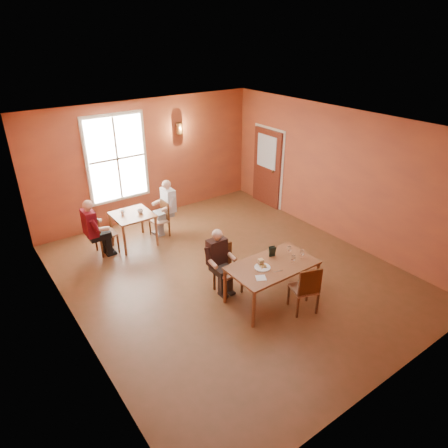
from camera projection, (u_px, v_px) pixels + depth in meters
ground at (230, 274)px, 8.14m from camera, size 6.00×7.00×0.01m
wall_back at (147, 160)px, 10.01m from camera, size 6.00×0.04×3.00m
wall_front at (398, 300)px, 4.92m from camera, size 6.00×0.04×3.00m
wall_left at (67, 254)px, 5.90m from camera, size 0.04×7.00×3.00m
wall_right at (337, 175)px, 9.03m from camera, size 0.04×7.00×3.00m
ceiling at (231, 126)px, 6.80m from camera, size 6.00×7.00×0.04m
window at (117, 159)px, 9.47m from camera, size 1.36×0.10×1.96m
door at (267, 168)px, 10.87m from camera, size 0.12×1.04×2.10m
wall_sconce at (179, 128)px, 10.09m from camera, size 0.16×0.16×0.28m
main_table at (272, 282)px, 7.23m from camera, size 1.58×0.89×0.74m
chair_diner_main at (228, 270)px, 7.40m from camera, size 0.41×0.41×0.93m
diner_main at (229, 265)px, 7.32m from camera, size 0.48×0.48×1.20m
chair_empty at (304, 287)px, 6.92m from camera, size 0.52×0.52×0.93m
plate_food at (262, 267)px, 6.96m from camera, size 0.38×0.38×0.04m
sandwich at (261, 263)px, 7.02m from camera, size 0.10×0.10×0.11m
goblet_a at (289, 250)px, 7.34m from camera, size 0.09×0.09×0.18m
goblet_b at (302, 254)px, 7.22m from camera, size 0.10×0.10×0.18m
goblet_c at (293, 259)px, 7.05m from camera, size 0.08×0.08×0.18m
menu_stand at (272, 251)px, 7.28m from camera, size 0.13×0.09×0.20m
knife at (279, 271)px, 6.87m from camera, size 0.18×0.06×0.00m
napkin at (261, 278)px, 6.68m from camera, size 0.23×0.23×0.01m
second_table at (134, 229)px, 9.10m from camera, size 0.85×0.85×0.75m
chair_diner_white at (159, 220)px, 9.42m from camera, size 0.38×0.38×0.85m
diner_white at (160, 211)px, 9.34m from camera, size 0.51×0.51×1.28m
chair_diner_maroon at (106, 233)px, 8.73m from camera, size 0.41×0.41×0.93m
diner_maroon at (103, 226)px, 8.63m from camera, size 0.52×0.52×1.31m
cup_a at (140, 211)px, 8.95m from camera, size 0.15×0.15×0.10m
cup_b at (122, 212)px, 8.91m from camera, size 0.10×0.10×0.09m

